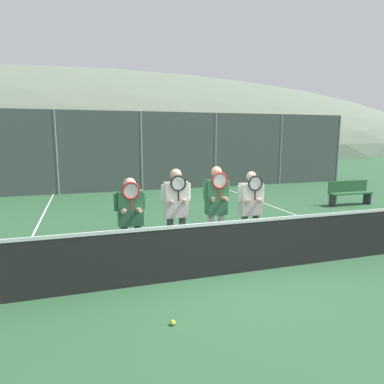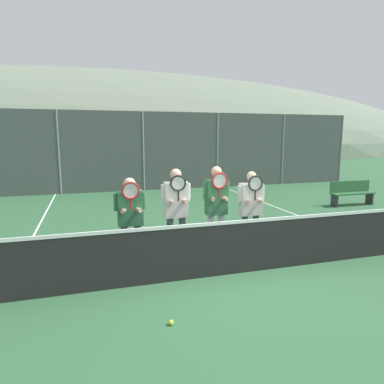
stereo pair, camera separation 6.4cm
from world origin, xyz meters
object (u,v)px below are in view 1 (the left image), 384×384
Objects in this scene: player_leftmost at (131,214)px; player_center_right at (216,204)px; bench_courtside at (349,192)px; car_left_of_center at (119,166)px; tennis_ball_on_court at (173,323)px; car_center at (211,163)px; car_far_left at (7,170)px; player_center_left at (176,206)px; car_right_of_center at (287,161)px; player_rightmost at (251,206)px.

player_center_right is at bearing 2.66° from player_leftmost.
player_center_right reaches higher than bench_courtside.
car_left_of_center reaches higher than tennis_ball_on_court.
tennis_ball_on_court is (0.24, -2.13, -0.98)m from player_leftmost.
car_center reaches higher than tennis_ball_on_court.
player_center_right is 0.42× the size of car_far_left.
player_leftmost is 1.02× the size of bench_courtside.
car_far_left reaches higher than tennis_ball_on_court.
player_center_left is 0.41× the size of car_far_left.
car_right_of_center reaches higher than player_center_right.
player_center_right reaches higher than player_center_left.
player_center_right is 1.11× the size of bench_courtside.
player_leftmost reaches higher than bench_courtside.
car_far_left is at bearing 178.98° from car_center.
player_leftmost is at bearing 96.43° from tennis_ball_on_court.
player_rightmost is at bearing -106.62° from car_center.
car_far_left is 65.09× the size of tennis_ball_on_court.
player_rightmost reaches higher than player_leftmost.
car_center is (4.07, 11.12, -0.13)m from player_center_right.
player_center_left is 12.33m from car_far_left.
car_left_of_center is at bearing 90.16° from player_center_left.
player_rightmost is (1.56, -0.08, -0.06)m from player_center_left.
player_leftmost is 0.41× the size of car_right_of_center.
car_left_of_center is (-0.84, 11.17, -0.18)m from player_center_right.
player_leftmost is 2.36m from tennis_ball_on_court.
player_center_left is 0.43× the size of car_center.
player_rightmost is 25.30× the size of tennis_ball_on_court.
tennis_ball_on_court is at bearing -112.55° from car_center.
player_center_right is 14.27m from car_right_of_center.
player_center_left is 0.98× the size of player_center_right.
player_center_right reaches higher than tennis_ball_on_court.
player_center_right is (0.81, -0.06, 0.01)m from player_center_left.
player_rightmost is 0.40× the size of car_left_of_center.
player_center_right is 11.84m from car_center.
car_center is at bearing 73.38° from player_rightmost.
car_left_of_center reaches higher than player_rightmost.
car_right_of_center is (9.66, 11.13, -0.13)m from player_center_left.
player_center_left is at bearing 8.77° from player_leftmost.
player_center_right is 11.20m from car_left_of_center.
car_right_of_center reaches higher than bench_courtside.
bench_courtside is (7.29, -7.66, -0.45)m from car_left_of_center.
player_rightmost is 11.63m from car_center.
player_rightmost is at bearing 44.73° from tennis_ball_on_court.
car_left_of_center is 9.70m from car_right_of_center.
player_rightmost reaches higher than tennis_ball_on_court.
player_center_left is 2.59m from tennis_ball_on_court.
car_right_of_center is at bearing 0.91° from car_center.
car_left_of_center is at bearing 85.61° from player_leftmost.
car_right_of_center is at bearing 49.04° from player_center_left.
player_center_right is at bearing -128.35° from car_right_of_center.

